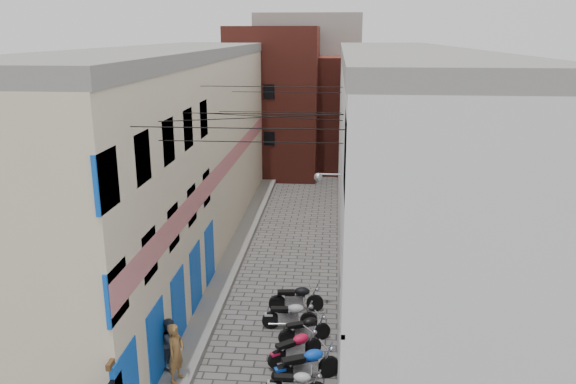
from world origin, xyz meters
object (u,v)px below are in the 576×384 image
(motorcycle_e, at_px, (305,328))
(person_b, at_px, (171,342))
(motorcycle_f, at_px, (290,314))
(motorcycle_g, at_px, (296,297))
(motorcycle_d, at_px, (295,346))
(person_a, at_px, (176,353))
(motorcycle_b, at_px, (295,383))
(motorcycle_c, at_px, (306,363))

(motorcycle_e, height_order, person_b, person_b)
(motorcycle_f, distance_m, motorcycle_g, 1.22)
(motorcycle_d, bearing_deg, person_a, -100.34)
(motorcycle_b, relative_size, motorcycle_g, 0.86)
(motorcycle_e, xyz_separation_m, motorcycle_f, (-0.55, 0.83, 0.03))
(person_a, xyz_separation_m, person_b, (-0.36, 0.71, -0.12))
(motorcycle_f, bearing_deg, motorcycle_b, 2.61)
(motorcycle_b, relative_size, motorcycle_d, 0.91)
(motorcycle_f, bearing_deg, motorcycle_e, 28.88)
(motorcycle_c, bearing_deg, person_b, -115.45)
(motorcycle_g, bearing_deg, motorcycle_b, -2.45)
(motorcycle_d, relative_size, person_a, 1.07)
(motorcycle_c, height_order, motorcycle_g, motorcycle_c)
(motorcycle_f, height_order, person_b, person_b)
(motorcycle_b, distance_m, person_a, 3.39)
(person_a, bearing_deg, person_b, 41.95)
(motorcycle_g, bearing_deg, person_a, -38.36)
(motorcycle_b, height_order, motorcycle_e, motorcycle_e)
(motorcycle_c, distance_m, person_b, 3.95)
(motorcycle_d, bearing_deg, motorcycle_c, -14.40)
(motorcycle_e, relative_size, person_a, 1.02)
(motorcycle_b, relative_size, motorcycle_f, 0.91)
(person_a, bearing_deg, motorcycle_c, -65.07)
(motorcycle_d, distance_m, motorcycle_g, 3.22)
(motorcycle_f, xyz_separation_m, motorcycle_g, (0.13, 1.22, 0.03))
(motorcycle_c, relative_size, motorcycle_g, 1.05)
(motorcycle_b, bearing_deg, motorcycle_c, 162.50)
(motorcycle_c, relative_size, motorcycle_d, 1.11)
(motorcycle_g, height_order, person_a, person_a)
(motorcycle_e, height_order, motorcycle_g, motorcycle_g)
(motorcycle_e, bearing_deg, person_a, -75.02)
(motorcycle_c, relative_size, person_b, 1.37)
(motorcycle_c, height_order, motorcycle_e, motorcycle_c)
(motorcycle_b, height_order, person_a, person_a)
(motorcycle_d, distance_m, person_a, 3.60)
(motorcycle_g, relative_size, person_b, 1.31)
(motorcycle_g, xyz_separation_m, person_b, (-3.34, -4.07, 0.43))
(motorcycle_c, height_order, person_a, person_a)
(person_a, relative_size, person_b, 1.16)
(motorcycle_c, bearing_deg, motorcycle_d, 177.97)
(motorcycle_f, relative_size, person_b, 1.25)
(motorcycle_e, height_order, person_a, person_a)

